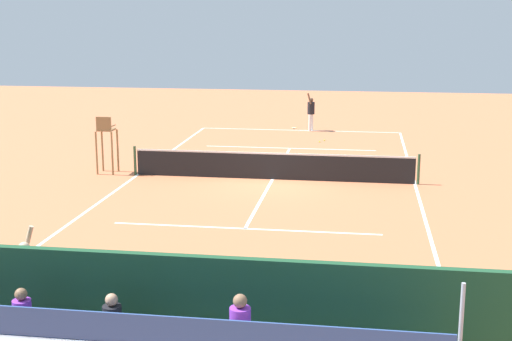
# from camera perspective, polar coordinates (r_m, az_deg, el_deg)

# --- Properties ---
(ground_plane) EXTENTS (60.00, 60.00, 0.00)m
(ground_plane) POSITION_cam_1_polar(r_m,az_deg,el_deg) (25.51, 1.34, -0.71)
(ground_plane) COLOR #CC7047
(court_line_markings) EXTENTS (10.10, 22.20, 0.01)m
(court_line_markings) POSITION_cam_1_polar(r_m,az_deg,el_deg) (25.54, 1.35, -0.68)
(court_line_markings) COLOR white
(court_line_markings) RESTS_ON ground
(tennis_net) EXTENTS (10.30, 0.10, 1.07)m
(tennis_net) POSITION_cam_1_polar(r_m,az_deg,el_deg) (25.40, 1.34, 0.39)
(tennis_net) COLOR black
(tennis_net) RESTS_ON ground
(backdrop_wall) EXTENTS (18.00, 0.16, 2.00)m
(backdrop_wall) POSITION_cam_1_polar(r_m,az_deg,el_deg) (12.09, -7.20, -11.14)
(backdrop_wall) COLOR #1E4C2D
(backdrop_wall) RESTS_ON ground
(umpire_chair) EXTENTS (0.67, 0.67, 2.14)m
(umpire_chair) POSITION_cam_1_polar(r_m,az_deg,el_deg) (26.79, -11.91, 2.53)
(umpire_chair) COLOR olive
(umpire_chair) RESTS_ON ground
(courtside_bench) EXTENTS (1.80, 0.40, 0.93)m
(courtside_bench) POSITION_cam_1_polar(r_m,az_deg,el_deg) (12.63, 0.52, -12.16)
(courtside_bench) COLOR #33383D
(courtside_bench) RESTS_ON ground
(equipment_bag) EXTENTS (0.90, 0.36, 0.36)m
(equipment_bag) POSITION_cam_1_polar(r_m,az_deg,el_deg) (12.98, -6.91, -13.38)
(equipment_bag) COLOR black
(equipment_bag) RESTS_ON ground
(tennis_player) EXTENTS (0.46, 0.56, 1.93)m
(tennis_player) POSITION_cam_1_polar(r_m,az_deg,el_deg) (36.04, 4.42, 4.79)
(tennis_player) COLOR white
(tennis_player) RESTS_ON ground
(tennis_racket) EXTENTS (0.33, 0.58, 0.03)m
(tennis_racket) POSITION_cam_1_polar(r_m,az_deg,el_deg) (36.93, 3.05, 3.43)
(tennis_racket) COLOR black
(tennis_racket) RESTS_ON ground
(tennis_ball_near) EXTENTS (0.07, 0.07, 0.07)m
(tennis_ball_near) POSITION_cam_1_polar(r_m,az_deg,el_deg) (32.92, 5.11, 2.31)
(tennis_ball_near) COLOR #CCDB33
(tennis_ball_near) RESTS_ON ground
(tennis_ball_far) EXTENTS (0.07, 0.07, 0.07)m
(tennis_ball_far) POSITION_cam_1_polar(r_m,az_deg,el_deg) (33.32, 5.50, 2.43)
(tennis_ball_far) COLOR #CCDB33
(tennis_ball_far) RESTS_ON ground
(line_judge) EXTENTS (0.39, 0.54, 1.93)m
(line_judge) POSITION_cam_1_polar(r_m,az_deg,el_deg) (14.16, -17.93, -7.99)
(line_judge) COLOR #232328
(line_judge) RESTS_ON ground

